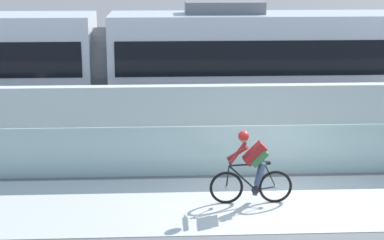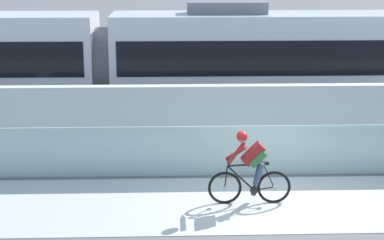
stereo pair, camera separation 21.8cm
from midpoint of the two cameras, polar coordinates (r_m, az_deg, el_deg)
ground_plane at (r=13.71m, az=6.98°, el=-7.43°), size 200.00×200.00×0.00m
bike_path_deck at (r=13.71m, az=6.98°, el=-7.41°), size 32.00×3.20×0.01m
glass_parapet at (r=15.23m, az=5.89°, el=-2.72°), size 32.00×0.05×1.22m
concrete_barrier_wall at (r=16.86m, az=5.01°, el=0.10°), size 32.00×0.36×1.85m
tram_rail_near at (r=19.48m, az=3.97°, el=-0.73°), size 32.00×0.08×0.01m
tram_rail_far at (r=20.86m, az=3.51°, el=0.30°), size 32.00×0.08×0.01m
tram at (r=19.74m, az=-8.47°, el=4.97°), size 22.56×2.54×3.81m
cyclist_on_bike at (r=13.37m, az=4.96°, el=-4.39°), size 1.77×0.58×1.61m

